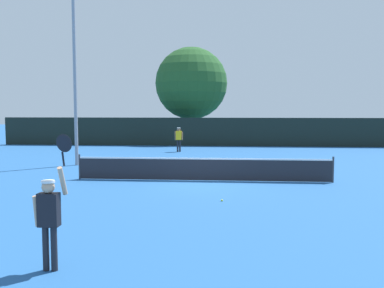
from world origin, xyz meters
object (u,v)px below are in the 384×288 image
Objects in this scene: parked_car_near at (324,131)px; large_tree at (191,83)px; player_serving at (50,211)px; player_receiving at (179,137)px; tennis_ball at (222,200)px; light_pole at (75,64)px.

large_tree is at bearing -163.57° from parked_car_near.
player_serving reaches higher than player_receiving.
large_tree reaches higher than tennis_ball.
parked_car_near is at bearing 71.34° from tennis_ball.
parked_car_near is (12.93, 13.12, -0.27)m from player_receiving.
player_serving is 37.60× the size of tennis_ball.
light_pole is (-4.73, 14.47, 4.22)m from player_serving.
tennis_ball is 25.45m from large_tree.
parked_car_near is at bearing 17.81° from large_tree.
large_tree is at bearing -90.80° from player_receiving.
parked_car_near is at bearing -134.57° from player_receiving.
light_pole is 1.12× the size of large_tree.
parked_car_near is (12.86, 35.00, -0.35)m from player_serving.
player_receiving is at bearing 57.87° from light_pole.
tennis_ball is (3.19, -15.70, -1.01)m from player_receiving.
light_pole reaches higher than tennis_ball.
player_receiving reaches higher than parked_car_near.
player_serving is at bearing -71.91° from light_pole.
player_receiving is 16.05m from tennis_ball.
player_serving is at bearing -90.11° from large_tree.
player_receiving reaches higher than tennis_ball.
light_pole is at bearing -131.95° from parked_car_near.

